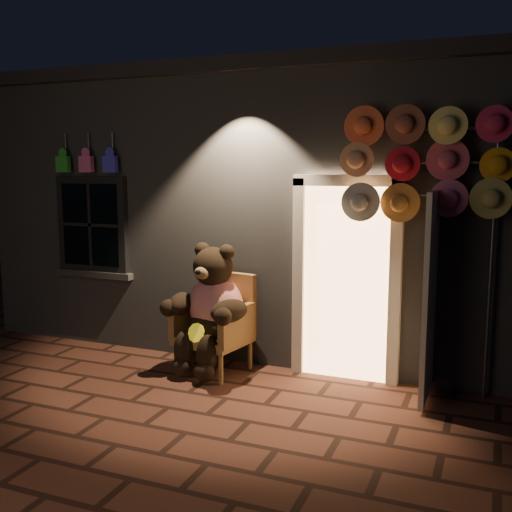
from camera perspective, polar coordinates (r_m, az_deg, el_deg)
The scene contains 5 objects.
ground at distance 5.93m, azimuth -8.38°, elevation -14.10°, with size 60.00×60.00×0.00m, color #4E2B1D.
shop_building at distance 9.15m, azimuth 4.17°, elevation 5.15°, with size 7.30×5.95×3.51m.
wicker_armchair at distance 6.76m, azimuth -3.67°, elevation -6.33°, with size 0.84×0.79×1.08m.
teddy_bear at distance 6.60m, azimuth -4.33°, elevation -5.02°, with size 1.02×0.87×1.42m.
hat_rack at distance 6.01m, azimuth 15.98°, elevation 8.32°, with size 1.77×0.22×2.86m.
Camera 1 is at (2.81, -4.70, 2.28)m, focal length 42.00 mm.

